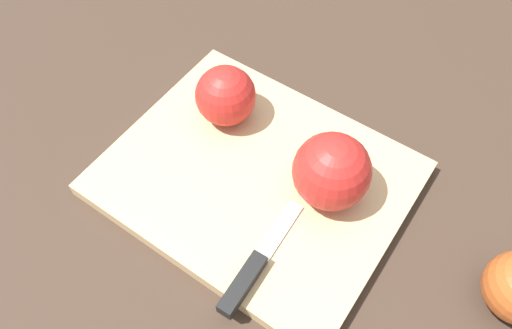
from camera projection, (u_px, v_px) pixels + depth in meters
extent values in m
plane|color=#38281E|center=(256.00, 183.00, 0.62)|extent=(4.00, 4.00, 0.00)
cube|color=tan|center=(256.00, 178.00, 0.61)|extent=(0.37, 0.31, 0.02)
sphere|color=red|center=(226.00, 96.00, 0.62)|extent=(0.08, 0.08, 0.08)
cylinder|color=beige|center=(226.00, 92.00, 0.62)|extent=(0.07, 0.04, 0.07)
sphere|color=red|center=(332.00, 171.00, 0.55)|extent=(0.09, 0.09, 0.09)
cylinder|color=beige|center=(339.00, 173.00, 0.55)|extent=(0.02, 0.08, 0.08)
cube|color=silver|center=(280.00, 231.00, 0.56)|extent=(0.02, 0.08, 0.00)
cube|color=black|center=(243.00, 284.00, 0.51)|extent=(0.02, 0.07, 0.02)
cylinder|color=beige|center=(336.00, 159.00, 0.61)|extent=(0.05, 0.05, 0.01)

